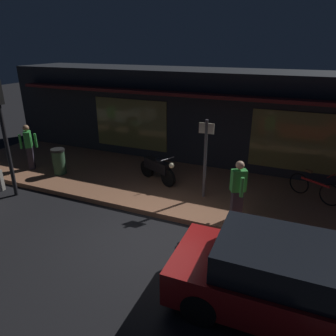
{
  "coord_description": "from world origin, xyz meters",
  "views": [
    {
      "loc": [
        3.12,
        -5.85,
        4.53
      ],
      "look_at": [
        -0.43,
        2.4,
        0.95
      ],
      "focal_mm": 33.43,
      "sensor_mm": 36.0,
      "label": 1
    }
  ],
  "objects_px": {
    "bicycle_parked": "(314,188)",
    "parked_car_far": "(286,281)",
    "person_photographer": "(29,146)",
    "traffic_light_pole": "(1,119)",
    "person_bystander": "(238,190)",
    "sign_post": "(205,155)",
    "motorcycle": "(158,168)",
    "trash_bin": "(59,161)"
  },
  "relations": [
    {
      "from": "person_bystander",
      "to": "sign_post",
      "type": "distance_m",
      "value": 1.61
    },
    {
      "from": "bicycle_parked",
      "to": "sign_post",
      "type": "distance_m",
      "value": 3.44
    },
    {
      "from": "motorcycle",
      "to": "bicycle_parked",
      "type": "relative_size",
      "value": 1.11
    },
    {
      "from": "bicycle_parked",
      "to": "sign_post",
      "type": "height_order",
      "value": "sign_post"
    },
    {
      "from": "motorcycle",
      "to": "traffic_light_pole",
      "type": "distance_m",
      "value": 4.95
    },
    {
      "from": "bicycle_parked",
      "to": "trash_bin",
      "type": "relative_size",
      "value": 1.55
    },
    {
      "from": "motorcycle",
      "to": "trash_bin",
      "type": "distance_m",
      "value": 3.63
    },
    {
      "from": "motorcycle",
      "to": "bicycle_parked",
      "type": "distance_m",
      "value": 4.9
    },
    {
      "from": "bicycle_parked",
      "to": "person_photographer",
      "type": "height_order",
      "value": "person_photographer"
    },
    {
      "from": "traffic_light_pole",
      "to": "bicycle_parked",
      "type": "bearing_deg",
      "value": 19.87
    },
    {
      "from": "sign_post",
      "to": "traffic_light_pole",
      "type": "relative_size",
      "value": 0.67
    },
    {
      "from": "person_photographer",
      "to": "sign_post",
      "type": "xyz_separation_m",
      "value": [
        6.63,
        0.3,
        0.48
      ]
    },
    {
      "from": "bicycle_parked",
      "to": "person_bystander",
      "type": "bearing_deg",
      "value": -131.68
    },
    {
      "from": "motorcycle",
      "to": "person_bystander",
      "type": "relative_size",
      "value": 0.95
    },
    {
      "from": "sign_post",
      "to": "parked_car_far",
      "type": "distance_m",
      "value": 4.5
    },
    {
      "from": "sign_post",
      "to": "traffic_light_pole",
      "type": "xyz_separation_m",
      "value": [
        -5.64,
        -2.0,
        0.97
      ]
    },
    {
      "from": "motorcycle",
      "to": "sign_post",
      "type": "xyz_separation_m",
      "value": [
        1.76,
        -0.47,
        0.86
      ]
    },
    {
      "from": "motorcycle",
      "to": "person_photographer",
      "type": "xyz_separation_m",
      "value": [
        -4.87,
        -0.77,
        0.38
      ]
    },
    {
      "from": "trash_bin",
      "to": "parked_car_far",
      "type": "distance_m",
      "value": 8.56
    },
    {
      "from": "motorcycle",
      "to": "person_photographer",
      "type": "distance_m",
      "value": 4.95
    },
    {
      "from": "bicycle_parked",
      "to": "traffic_light_pole",
      "type": "distance_m",
      "value": 9.48
    },
    {
      "from": "person_bystander",
      "to": "parked_car_far",
      "type": "bearing_deg",
      "value": -61.98
    },
    {
      "from": "trash_bin",
      "to": "motorcycle",
      "type": "bearing_deg",
      "value": 12.07
    },
    {
      "from": "person_bystander",
      "to": "sign_post",
      "type": "xyz_separation_m",
      "value": [
        -1.19,
        0.97,
        0.48
      ]
    },
    {
      "from": "sign_post",
      "to": "trash_bin",
      "type": "relative_size",
      "value": 2.58
    },
    {
      "from": "person_photographer",
      "to": "parked_car_far",
      "type": "xyz_separation_m",
      "value": [
        9.22,
        -3.29,
        -0.32
      ]
    },
    {
      "from": "sign_post",
      "to": "motorcycle",
      "type": "bearing_deg",
      "value": 165.09
    },
    {
      "from": "parked_car_far",
      "to": "person_bystander",
      "type": "bearing_deg",
      "value": 118.02
    },
    {
      "from": "sign_post",
      "to": "parked_car_far",
      "type": "relative_size",
      "value": 0.58
    },
    {
      "from": "person_bystander",
      "to": "trash_bin",
      "type": "relative_size",
      "value": 1.8
    },
    {
      "from": "trash_bin",
      "to": "bicycle_parked",
      "type": "bearing_deg",
      "value": 9.74
    },
    {
      "from": "parked_car_far",
      "to": "sign_post",
      "type": "bearing_deg",
      "value": 125.72
    },
    {
      "from": "traffic_light_pole",
      "to": "sign_post",
      "type": "bearing_deg",
      "value": 19.52
    },
    {
      "from": "motorcycle",
      "to": "person_bystander",
      "type": "distance_m",
      "value": 3.31
    },
    {
      "from": "bicycle_parked",
      "to": "trash_bin",
      "type": "height_order",
      "value": "trash_bin"
    },
    {
      "from": "motorcycle",
      "to": "parked_car_far",
      "type": "relative_size",
      "value": 0.39
    },
    {
      "from": "motorcycle",
      "to": "traffic_light_pole",
      "type": "xyz_separation_m",
      "value": [
        -3.88,
        -2.47,
        1.83
      ]
    },
    {
      "from": "bicycle_parked",
      "to": "parked_car_far",
      "type": "distance_m",
      "value": 4.77
    },
    {
      "from": "motorcycle",
      "to": "trash_bin",
      "type": "xyz_separation_m",
      "value": [
        -3.55,
        -0.76,
        -0.03
      ]
    },
    {
      "from": "bicycle_parked",
      "to": "parked_car_far",
      "type": "bearing_deg",
      "value": -96.02
    },
    {
      "from": "sign_post",
      "to": "trash_bin",
      "type": "distance_m",
      "value": 5.4
    },
    {
      "from": "bicycle_parked",
      "to": "traffic_light_pole",
      "type": "height_order",
      "value": "traffic_light_pole"
    }
  ]
}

